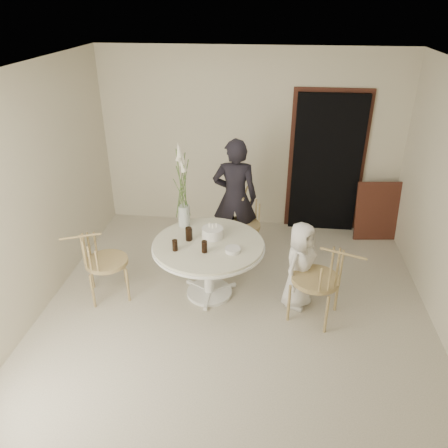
# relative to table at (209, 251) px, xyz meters

# --- Properties ---
(ground) EXTENTS (4.50, 4.50, 0.00)m
(ground) POSITION_rel_table_xyz_m (0.35, -0.25, -0.62)
(ground) COLOR beige
(ground) RESTS_ON ground
(room_shell) EXTENTS (4.50, 4.50, 4.50)m
(room_shell) POSITION_rel_table_xyz_m (0.35, -0.25, 1.00)
(room_shell) COLOR white
(room_shell) RESTS_ON ground
(doorway) EXTENTS (1.00, 0.10, 2.10)m
(doorway) POSITION_rel_table_xyz_m (1.50, 1.94, 0.43)
(doorway) COLOR black
(doorway) RESTS_ON ground
(door_trim) EXTENTS (1.12, 0.03, 2.22)m
(door_trim) POSITION_rel_table_xyz_m (1.50, 1.98, 0.49)
(door_trim) COLOR #50231B
(door_trim) RESTS_ON ground
(table) EXTENTS (1.33, 1.33, 0.73)m
(table) POSITION_rel_table_xyz_m (0.00, 0.00, 0.00)
(table) COLOR white
(table) RESTS_ON ground
(picture_frame) EXTENTS (0.68, 0.28, 0.88)m
(picture_frame) POSITION_rel_table_xyz_m (2.30, 1.70, -0.18)
(picture_frame) COLOR #50231B
(picture_frame) RESTS_ON ground
(chair_far) EXTENTS (0.51, 0.55, 0.88)m
(chair_far) POSITION_rel_table_xyz_m (0.33, 1.07, -0.05)
(chair_far) COLOR #A08456
(chair_far) RESTS_ON ground
(chair_right) EXTENTS (0.67, 0.64, 0.93)m
(chair_right) POSITION_rel_table_xyz_m (1.36, -0.32, -0.01)
(chair_right) COLOR #A08456
(chair_right) RESTS_ON ground
(chair_left) EXTENTS (0.64, 0.62, 0.88)m
(chair_left) POSITION_rel_table_xyz_m (-1.33, -0.20, -0.05)
(chair_left) COLOR #A08456
(chair_left) RESTS_ON ground
(girl) EXTENTS (0.62, 0.42, 1.67)m
(girl) POSITION_rel_table_xyz_m (0.21, 1.07, 0.22)
(girl) COLOR black
(girl) RESTS_ON ground
(boy) EXTENTS (0.56, 0.63, 1.08)m
(boy) POSITION_rel_table_xyz_m (1.07, -0.07, -0.08)
(boy) COLOR white
(boy) RESTS_ON ground
(birthday_cake) EXTENTS (0.25, 0.25, 0.17)m
(birthday_cake) POSITION_rel_table_xyz_m (0.03, 0.14, 0.18)
(birthday_cake) COLOR white
(birthday_cake) RESTS_ON table
(cola_tumbler_a) EXTENTS (0.08, 0.08, 0.13)m
(cola_tumbler_a) POSITION_rel_table_xyz_m (-0.35, -0.21, 0.18)
(cola_tumbler_a) COLOR black
(cola_tumbler_a) RESTS_ON table
(cola_tumbler_b) EXTENTS (0.08, 0.08, 0.14)m
(cola_tumbler_b) POSITION_rel_table_xyz_m (-0.01, -0.21, 0.18)
(cola_tumbler_b) COLOR black
(cola_tumbler_b) RESTS_ON table
(cola_tumbler_c) EXTENTS (0.08, 0.08, 0.14)m
(cola_tumbler_c) POSITION_rel_table_xyz_m (-0.23, 0.05, 0.18)
(cola_tumbler_c) COLOR black
(cola_tumbler_c) RESTS_ON table
(cola_tumbler_d) EXTENTS (0.09, 0.09, 0.16)m
(cola_tumbler_d) POSITION_rel_table_xyz_m (-0.24, 0.04, 0.20)
(cola_tumbler_d) COLOR black
(cola_tumbler_d) RESTS_ON table
(plate_stack) EXTENTS (0.20, 0.20, 0.04)m
(plate_stack) POSITION_rel_table_xyz_m (0.30, -0.17, 0.14)
(plate_stack) COLOR white
(plate_stack) RESTS_ON table
(flower_vase) EXTENTS (0.15, 0.15, 1.08)m
(flower_vase) POSITION_rel_table_xyz_m (-0.36, 0.39, 0.56)
(flower_vase) COLOR silver
(flower_vase) RESTS_ON table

